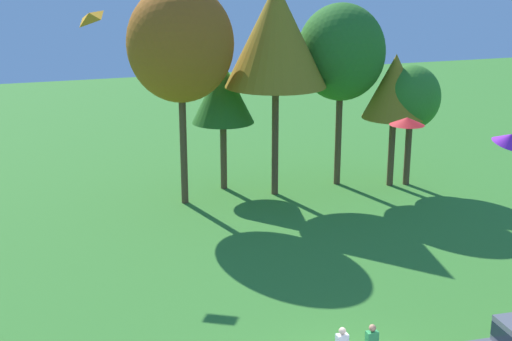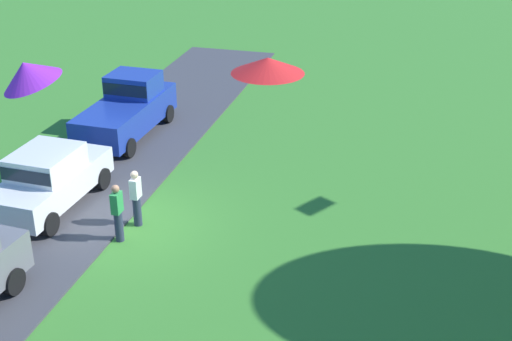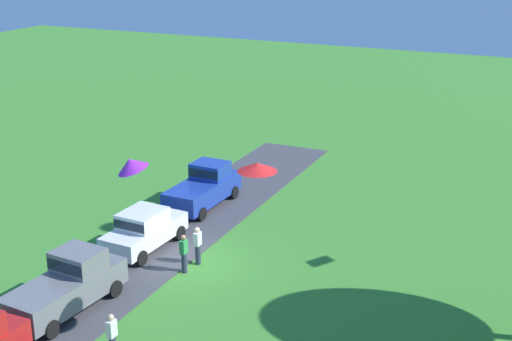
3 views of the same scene
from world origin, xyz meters
name	(u,v)px [view 1 (image 1 of 3)]	position (x,y,z in m)	size (l,w,h in m)	color
tree_lone_near	(180,44)	(-0.87, 17.75, 8.26)	(5.31, 5.31, 11.20)	brown
tree_center_back	(223,92)	(1.76, 19.43, 5.41)	(3.38, 3.38, 7.14)	brown
tree_far_right	(276,36)	(4.09, 17.58, 8.52)	(5.31, 5.31, 11.20)	brown
tree_right_of_center	(341,53)	(8.08, 18.15, 7.42)	(4.77, 4.77, 10.08)	brown
tree_far_left	(395,87)	(10.80, 16.95, 5.60)	(3.50, 3.50, 7.39)	brown
tree_left_of_center	(411,98)	(11.75, 16.78, 4.97)	(3.21, 3.21, 6.78)	brown
kite_delta_near_flag	(509,139)	(6.21, 1.62, 6.67)	(1.03, 1.03, 0.38)	purple
kite_diamond_high_left	(89,16)	(-5.41, 15.76, 9.85)	(0.96, 1.09, 0.31)	orange
kite_delta_topmost	(407,121)	(4.61, 5.29, 6.61)	(1.29, 1.29, 0.28)	red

